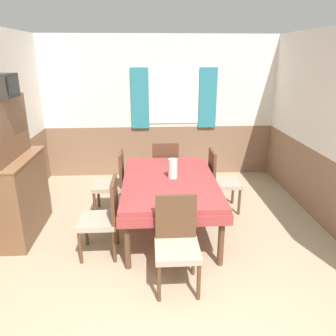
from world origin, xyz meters
TOP-DOWN VIEW (x-y plane):
  - wall_back at (0.01, 4.09)m, footprint 4.70×0.10m
  - wall_right at (2.17, 2.03)m, footprint 0.05×4.46m
  - dining_table at (0.04, 1.90)m, footprint 1.22×1.89m
  - chair_head_window at (0.04, 3.02)m, footprint 0.44×0.44m
  - chair_right_far at (0.83, 2.44)m, footprint 0.44×0.44m
  - chair_head_near at (0.04, 0.77)m, footprint 0.44×0.44m
  - chair_left_far at (-0.75, 2.44)m, footprint 0.44×0.44m
  - chair_left_near at (-0.75, 1.36)m, footprint 0.44×0.44m
  - sideboard at (-1.92, 1.90)m, footprint 0.46×1.12m
  - tv at (-1.88, 1.84)m, footprint 0.29×0.39m
  - vase at (0.09, 1.94)m, footprint 0.12×0.12m

SIDE VIEW (x-z plane):
  - chair_head_window at x=0.04m, z-range 0.03..0.97m
  - chair_right_far at x=0.83m, z-range 0.03..0.97m
  - chair_head_near at x=0.04m, z-range 0.03..0.97m
  - chair_left_far at x=-0.75m, z-range 0.03..0.97m
  - chair_left_near at x=-0.75m, z-range 0.03..0.97m
  - dining_table at x=0.04m, z-range 0.26..0.98m
  - sideboard at x=-1.92m, z-range -0.14..1.65m
  - vase at x=0.09m, z-range 0.72..0.98m
  - wall_right at x=2.17m, z-range 0.00..2.60m
  - wall_back at x=0.01m, z-range 0.01..2.61m
  - tv at x=-1.88m, z-range 1.78..2.05m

